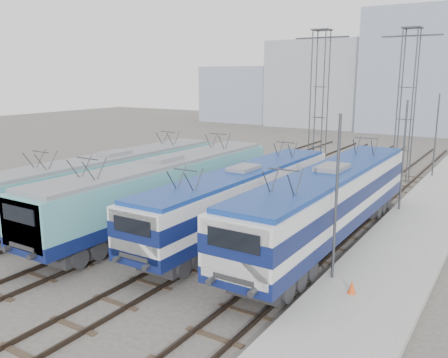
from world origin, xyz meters
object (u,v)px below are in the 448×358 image
locomotive_center_left (162,187)px  locomotive_far_left (113,177)px  locomotive_center_right (242,194)px  catenary_tower_west (319,97)px  mast_mid (403,158)px  locomotive_far_right (329,199)px  mast_front (336,202)px  catenary_tower_east (407,98)px  mast_rear (436,137)px  safety_cone (352,287)px

locomotive_center_left → locomotive_far_left: bearing=172.2°
locomotive_center_left → locomotive_center_right: locomotive_center_left is taller
locomotive_center_right → catenary_tower_west: catenary_tower_west is taller
locomotive_center_right → mast_mid: size_ratio=2.46×
locomotive_center_left → mast_mid: size_ratio=2.63×
locomotive_center_right → locomotive_far_right: size_ratio=0.91×
locomotive_far_right → mast_front: (1.85, -4.44, 1.10)m
catenary_tower_west → locomotive_far_left: bearing=-111.6°
locomotive_center_left → catenary_tower_west: catenary_tower_west is taller
locomotive_center_right → catenary_tower_west: size_ratio=1.43×
catenary_tower_east → catenary_tower_west: bearing=-162.9°
catenary_tower_west → mast_rear: (8.60, 4.00, -3.14)m
locomotive_center_left → locomotive_far_right: bearing=13.2°
catenary_tower_west → mast_front: 22.00m
catenary_tower_east → mast_mid: size_ratio=1.71×
locomotive_far_left → mast_rear: bearing=53.9°
locomotive_center_right → mast_rear: size_ratio=2.46×
locomotive_center_right → mast_rear: 21.49m
locomotive_far_left → mast_front: 15.69m
mast_front → safety_cone: 3.31m
mast_front → locomotive_center_right: bearing=151.0°
locomotive_far_left → catenary_tower_east: (13.25, 19.04, 4.43)m
locomotive_center_left → locomotive_far_right: (9.00, 2.11, 0.11)m
mast_mid → mast_front: bearing=-90.0°
locomotive_far_left → locomotive_far_right: locomotive_far_right is taller
mast_rear → locomotive_far_left: bearing=-126.1°
catenary_tower_east → locomotive_center_right: bearing=-102.9°
locomotive_center_left → safety_cone: size_ratio=35.28×
mast_mid → locomotive_far_right: bearing=-103.8°
mast_front → locomotive_center_left: bearing=167.8°
locomotive_center_left → catenary_tower_west: (2.25, 17.66, 4.35)m
locomotive_far_right → catenary_tower_west: (-6.75, 15.56, 4.24)m
locomotive_center_right → catenary_tower_east: size_ratio=1.43×
locomotive_center_left → catenary_tower_west: 18.33m
catenary_tower_east → mast_mid: 10.69m
locomotive_center_right → locomotive_far_right: (4.50, 0.93, 0.20)m
catenary_tower_east → mast_front: 22.32m
locomotive_center_left → mast_front: mast_front is taller
mast_mid → mast_rear: size_ratio=1.00×
catenary_tower_east → mast_rear: 4.28m
mast_front → mast_mid: (0.00, 12.00, 0.00)m
locomotive_far_left → locomotive_far_right: size_ratio=0.94×
locomotive_far_right → catenary_tower_west: size_ratio=1.57×
locomotive_far_right → safety_cone: (2.99, -5.47, -1.84)m
locomotive_far_left → mast_front: (15.35, -2.96, 1.29)m
locomotive_far_left → safety_cone: bearing=-13.6°
catenary_tower_east → mast_mid: catenary_tower_east is taller
catenary_tower_east → mast_front: size_ratio=1.71×
catenary_tower_west → safety_cone: (9.74, -21.02, -6.08)m
locomotive_far_left → mast_mid: 17.86m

